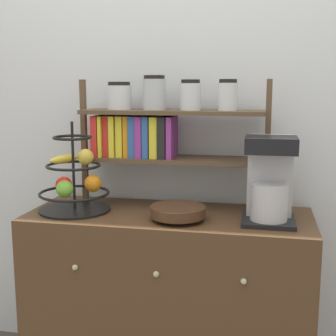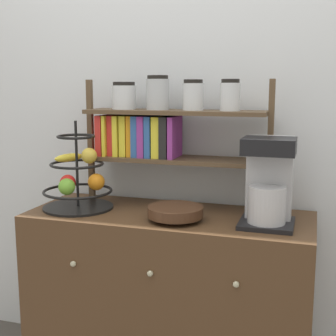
# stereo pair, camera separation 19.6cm
# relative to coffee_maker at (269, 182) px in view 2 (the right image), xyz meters

# --- Properties ---
(wall_back) EXTENTS (7.00, 0.05, 2.60)m
(wall_back) POSITION_rel_coffee_maker_xyz_m (-0.42, 0.31, 0.34)
(wall_back) COLOR silver
(wall_back) RESTS_ON ground_plane
(sideboard) EXTENTS (1.21, 0.49, 0.79)m
(sideboard) POSITION_rel_coffee_maker_xyz_m (-0.42, 0.03, -0.57)
(sideboard) COLOR #4C331E
(sideboard) RESTS_ON ground_plane
(coffee_maker) EXTENTS (0.21, 0.21, 0.35)m
(coffee_maker) POSITION_rel_coffee_maker_xyz_m (0.00, 0.00, 0.00)
(coffee_maker) COLOR black
(coffee_maker) RESTS_ON sideboard
(fruit_stand) EXTENTS (0.31, 0.31, 0.39)m
(fruit_stand) POSITION_rel_coffee_maker_xyz_m (-0.83, -0.00, -0.04)
(fruit_stand) COLOR black
(fruit_stand) RESTS_ON sideboard
(wooden_bowl) EXTENTS (0.23, 0.23, 0.06)m
(wooden_bowl) POSITION_rel_coffee_maker_xyz_m (-0.36, -0.06, -0.13)
(wooden_bowl) COLOR #422819
(wooden_bowl) RESTS_ON sideboard
(shelf_hutch) EXTENTS (0.85, 0.20, 0.59)m
(shelf_hutch) POSITION_rel_coffee_maker_xyz_m (-0.51, 0.16, 0.19)
(shelf_hutch) COLOR brown
(shelf_hutch) RESTS_ON sideboard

